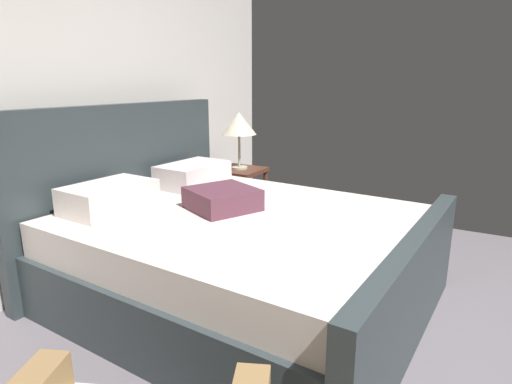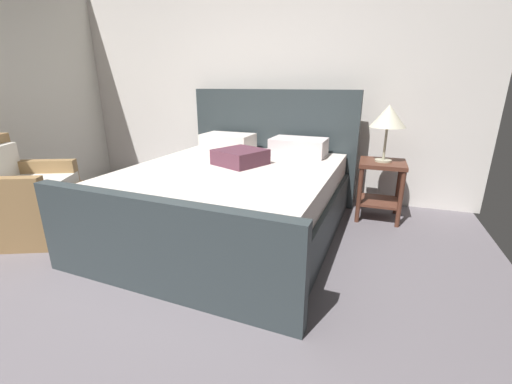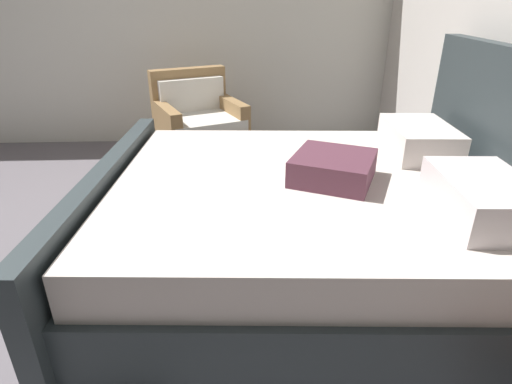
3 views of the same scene
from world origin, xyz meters
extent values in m
cube|color=silver|center=(0.00, 3.02, 1.33)|extent=(4.99, 0.12, 2.66)
cube|color=#30393C|center=(0.14, 1.67, 0.20)|extent=(1.94, 2.16, 0.40)
cube|color=#30393C|center=(0.20, 2.75, 0.64)|extent=(1.95, 0.21, 1.28)
cube|color=#30393C|center=(0.08, 0.59, 0.34)|extent=(1.95, 0.21, 0.68)
cube|color=silver|center=(0.14, 1.67, 0.51)|extent=(1.86, 2.10, 0.22)
cube|color=silver|center=(-0.23, 2.45, 0.71)|extent=(0.58, 0.39, 0.18)
cube|color=silver|center=(0.60, 2.40, 0.71)|extent=(0.58, 0.39, 0.18)
cube|color=#5A3040|center=(0.17, 1.83, 0.69)|extent=(0.53, 0.53, 0.14)
cube|color=#572F21|center=(1.44, 2.48, 0.58)|extent=(0.44, 0.44, 0.04)
cube|color=#572F21|center=(1.44, 2.48, 0.18)|extent=(0.40, 0.40, 0.02)
cylinder|color=#572F21|center=(1.25, 2.29, 0.28)|extent=(0.04, 0.04, 0.56)
cylinder|color=#572F21|center=(1.63, 2.29, 0.28)|extent=(0.04, 0.04, 0.56)
cylinder|color=#572F21|center=(1.25, 2.67, 0.28)|extent=(0.04, 0.04, 0.56)
cylinder|color=#572F21|center=(1.63, 2.67, 0.28)|extent=(0.04, 0.04, 0.56)
cylinder|color=#B7B293|center=(1.44, 2.48, 0.61)|extent=(0.16, 0.16, 0.02)
cylinder|color=#B7B293|center=(1.44, 2.48, 0.78)|extent=(0.02, 0.02, 0.32)
cone|color=beige|center=(1.44, 2.48, 1.04)|extent=(0.34, 0.34, 0.21)
camera|label=1|loc=(-2.09, 0.29, 1.45)|focal=30.07mm
camera|label=2|loc=(1.29, -0.98, 1.34)|focal=23.20mm
camera|label=3|loc=(2.19, 1.32, 1.52)|focal=29.13mm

